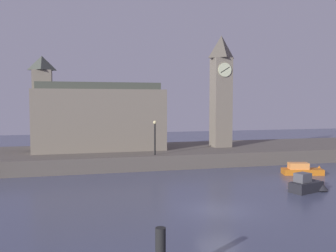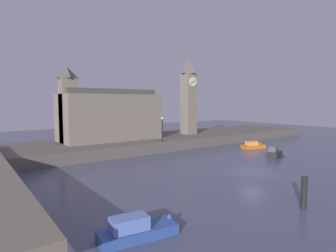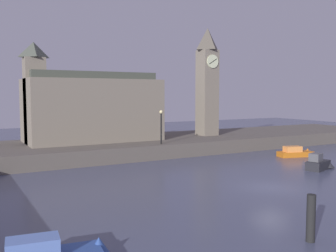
# 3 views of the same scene
# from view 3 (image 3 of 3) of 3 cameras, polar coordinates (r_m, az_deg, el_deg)

# --- Properties ---
(ground_plane) EXTENTS (120.00, 120.00, 0.00)m
(ground_plane) POSITION_cam_3_polar(r_m,az_deg,el_deg) (28.79, 14.91, -8.79)
(ground_plane) COLOR #474C66
(far_embankment) EXTENTS (70.00, 12.00, 1.50)m
(far_embankment) POSITION_cam_3_polar(r_m,az_deg,el_deg) (44.95, -3.13, -2.82)
(far_embankment) COLOR #5B544C
(far_embankment) RESTS_ON ground
(clock_tower) EXTENTS (2.34, 2.38, 13.26)m
(clock_tower) POSITION_cam_3_polar(r_m,az_deg,el_deg) (48.65, 5.81, 6.72)
(clock_tower) COLOR slate
(clock_tower) RESTS_ON far_embankment
(parliament_hall) EXTENTS (14.37, 6.97, 10.43)m
(parliament_hall) POSITION_cam_3_polar(r_m,az_deg,el_deg) (43.43, -11.47, 2.74)
(parliament_hall) COLOR slate
(parliament_hall) RESTS_ON far_embankment
(streetlamp) EXTENTS (0.36, 0.36, 3.50)m
(streetlamp) POSITION_cam_3_polar(r_m,az_deg,el_deg) (39.71, -1.01, 0.49)
(streetlamp) COLOR black
(streetlamp) RESTS_ON far_embankment
(mooring_post_left) EXTENTS (0.40, 0.40, 2.17)m
(mooring_post_left) POSITION_cam_3_polar(r_m,az_deg,el_deg) (19.00, 20.31, -12.62)
(mooring_post_left) COLOR black
(mooring_post_left) RESTS_ON ground
(boat_patrol_orange) EXTENTS (4.60, 2.35, 1.30)m
(boat_patrol_orange) POSITION_cam_3_polar(r_m,az_deg,el_deg) (43.79, 18.65, -3.74)
(boat_patrol_orange) COLOR orange
(boat_patrol_orange) RESTS_ON ground
(boat_barge_dark) EXTENTS (3.47, 2.01, 1.47)m
(boat_barge_dark) POSITION_cam_3_polar(r_m,az_deg,el_deg) (36.88, 21.46, -5.18)
(boat_barge_dark) COLOR #232328
(boat_barge_dark) RESTS_ON ground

